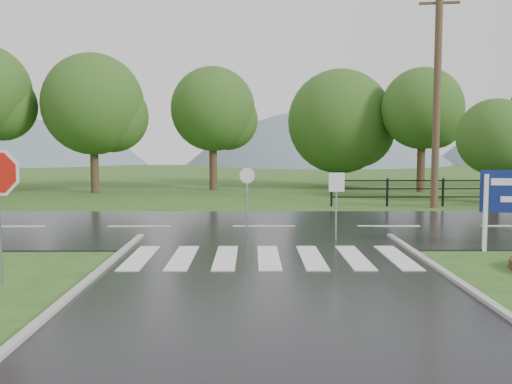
{
  "coord_description": "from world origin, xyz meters",
  "views": [
    {
      "loc": [
        -0.39,
        -8.07,
        2.74
      ],
      "look_at": [
        -0.29,
        6.0,
        1.5
      ],
      "focal_mm": 40.0,
      "sensor_mm": 36.0,
      "label": 1
    }
  ],
  "objects": [
    {
      "name": "treeline",
      "position": [
        1.0,
        24.0,
        0.0
      ],
      "size": [
        83.2,
        5.2,
        10.0
      ],
      "color": "#284F18",
      "rests_on": "ground"
    },
    {
      "name": "reg_sign_small",
      "position": [
        1.92,
        7.36,
        1.37
      ],
      "size": [
        0.42,
        0.09,
        1.91
      ],
      "color": "#939399",
      "rests_on": "ground"
    },
    {
      "name": "crosswalk",
      "position": [
        0.0,
        5.0,
        0.06
      ],
      "size": [
        6.5,
        2.8,
        0.02
      ],
      "color": "silver",
      "rests_on": "ground"
    },
    {
      "name": "entrance_tree_left",
      "position": [
        10.55,
        17.5,
        2.95
      ],
      "size": [
        3.43,
        3.43,
        4.68
      ],
      "color": "#3D2B1C",
      "rests_on": "ground"
    },
    {
      "name": "utility_pole_east",
      "position": [
        7.22,
        15.5,
        4.6
      ],
      "size": [
        1.61,
        0.34,
        9.05
      ],
      "color": "#473523",
      "rests_on": "ground"
    },
    {
      "name": "ground",
      "position": [
        0.0,
        0.0,
        0.0
      ],
      "size": [
        120.0,
        120.0,
        0.0
      ],
      "primitive_type": "plane",
      "color": "#2F571D",
      "rests_on": "ground"
    },
    {
      "name": "reg_sign_round",
      "position": [
        -0.53,
        8.78,
        1.27
      ],
      "size": [
        0.46,
        0.09,
        1.97
      ],
      "color": "#939399",
      "rests_on": "ground"
    },
    {
      "name": "main_road",
      "position": [
        0.0,
        10.0,
        0.0
      ],
      "size": [
        90.0,
        8.0,
        0.04
      ],
      "primitive_type": "cube",
      "color": "black",
      "rests_on": "ground"
    },
    {
      "name": "fence_west",
      "position": [
        7.75,
        16.0,
        0.72
      ],
      "size": [
        9.58,
        0.08,
        1.2
      ],
      "color": "black",
      "rests_on": "ground"
    },
    {
      "name": "hills",
      "position": [
        3.49,
        65.0,
        -15.54
      ],
      "size": [
        102.0,
        48.0,
        48.0
      ],
      "color": "slate",
      "rests_on": "ground"
    }
  ]
}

